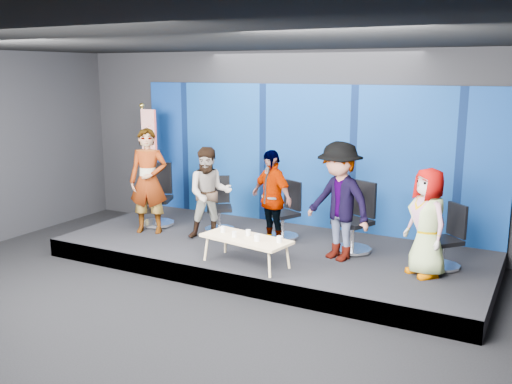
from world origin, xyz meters
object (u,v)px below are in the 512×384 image
at_px(chair_c, 285,219).
at_px(chair_e, 446,247).
at_px(panelist_c, 271,198).
at_px(mug_a, 223,229).
at_px(mug_d, 257,237).
at_px(mug_e, 279,239).
at_px(panelist_a, 148,181).
at_px(coffee_table, 246,240).
at_px(flag_stand, 148,156).
at_px(chair_d, 355,229).
at_px(panelist_e, 427,222).
at_px(mug_b, 234,234).
at_px(mug_c, 248,233).
at_px(chair_a, 158,205).
at_px(chair_b, 219,213).
at_px(panelist_d, 339,201).
at_px(panelist_b, 210,193).

relative_size(chair_c, chair_e, 1.04).
relative_size(panelist_c, mug_a, 17.56).
relative_size(mug_d, mug_e, 1.13).
relative_size(panelist_a, coffee_table, 1.29).
relative_size(coffee_table, flag_stand, 0.65).
bearing_deg(flag_stand, chair_d, 0.71).
bearing_deg(panelist_e, mug_b, -120.02).
bearing_deg(chair_c, mug_c, -62.95).
relative_size(chair_c, mug_e, 10.56).
bearing_deg(chair_a, chair_d, -19.25).
bearing_deg(chair_b, chair_e, -35.77).
height_order(coffee_table, mug_a, mug_a).
xyz_separation_m(chair_d, flag_stand, (-4.47, 0.42, 0.81)).
bearing_deg(mug_c, panelist_d, 35.07).
relative_size(panelist_b, chair_c, 1.61).
distance_m(mug_a, mug_c, 0.43).
xyz_separation_m(panelist_b, mug_c, (1.20, -0.81, -0.33)).
bearing_deg(chair_e, chair_d, -143.94).
relative_size(mug_a, mug_e, 0.97).
height_order(chair_b, mug_a, chair_b).
xyz_separation_m(mug_b, mug_e, (0.70, 0.08, 0.00)).
distance_m(chair_b, chair_c, 1.25).
height_order(panelist_d, panelist_e, panelist_d).
distance_m(mug_b, mug_d, 0.39).
height_order(chair_e, mug_d, chair_e).
xyz_separation_m(panelist_e, mug_c, (-2.46, -0.70, -0.31)).
xyz_separation_m(chair_a, chair_c, (2.48, 0.34, -0.05)).
bearing_deg(chair_e, mug_d, -109.62).
distance_m(chair_a, mug_a, 2.39).
bearing_deg(panelist_c, chair_c, 111.95).
relative_size(chair_d, chair_e, 1.18).
relative_size(chair_c, chair_d, 0.88).
xyz_separation_m(panelist_c, mug_c, (0.09, -0.94, -0.33)).
height_order(chair_b, chair_c, chair_c).
distance_m(panelist_b, mug_a, 1.18).
distance_m(chair_d, flag_stand, 4.56).
relative_size(panelist_b, coffee_table, 1.10).
height_order(chair_b, mug_d, chair_b).
relative_size(panelist_a, mug_e, 19.94).
bearing_deg(chair_a, mug_e, -43.17).
relative_size(panelist_a, chair_b, 1.90).
height_order(panelist_a, chair_e, panelist_a).
height_order(panelist_c, mug_d, panelist_c).
xyz_separation_m(panelist_a, mug_c, (2.35, -0.62, -0.47)).
relative_size(chair_a, chair_e, 1.21).
xyz_separation_m(panelist_a, mug_d, (2.60, -0.80, -0.46)).
distance_m(chair_c, mug_e, 1.66).
distance_m(panelist_b, chair_e, 3.91).
distance_m(chair_b, panelist_e, 3.85).
height_order(panelist_a, chair_b, panelist_a).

